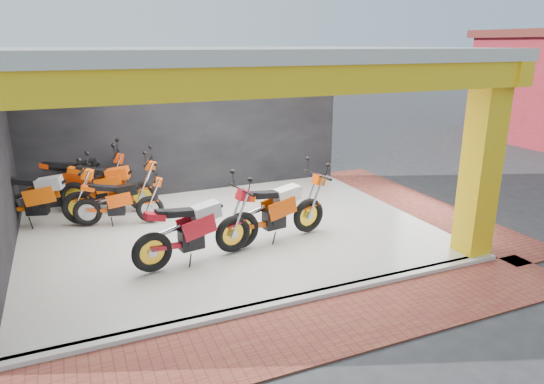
# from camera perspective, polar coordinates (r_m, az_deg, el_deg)

# --- Properties ---
(ground) EXTENTS (80.00, 80.00, 0.00)m
(ground) POSITION_cam_1_polar(r_m,az_deg,el_deg) (8.36, -0.48, -9.75)
(ground) COLOR #2D2D30
(ground) RESTS_ON ground
(showroom_floor) EXTENTS (8.00, 6.00, 0.10)m
(showroom_floor) POSITION_cam_1_polar(r_m,az_deg,el_deg) (10.05, -4.93, -4.73)
(showroom_floor) COLOR silver
(showroom_floor) RESTS_ON ground
(showroom_ceiling) EXTENTS (8.40, 6.40, 0.20)m
(showroom_ceiling) POSITION_cam_1_polar(r_m,az_deg,el_deg) (9.34, -5.50, 15.94)
(showroom_ceiling) COLOR beige
(showroom_ceiling) RESTS_ON corner_column
(back_wall) EXTENTS (8.20, 0.20, 3.50)m
(back_wall) POSITION_cam_1_polar(r_m,az_deg,el_deg) (12.48, -9.71, 7.50)
(back_wall) COLOR black
(back_wall) RESTS_ON ground
(corner_column) EXTENTS (0.50, 0.50, 3.50)m
(corner_column) POSITION_cam_1_polar(r_m,az_deg,el_deg) (9.26, 23.40, 3.04)
(corner_column) COLOR yellow
(corner_column) RESTS_ON ground
(header_beam_front) EXTENTS (8.40, 0.30, 0.40)m
(header_beam_front) POSITION_cam_1_polar(r_m,az_deg,el_deg) (6.57, 2.93, 12.95)
(header_beam_front) COLOR yellow
(header_beam_front) RESTS_ON corner_column
(header_beam_right) EXTENTS (0.30, 6.40, 0.40)m
(header_beam_right) POSITION_cam_1_polar(r_m,az_deg,el_deg) (11.25, 14.94, 14.11)
(header_beam_right) COLOR yellow
(header_beam_right) RESTS_ON corner_column
(floor_kerb) EXTENTS (8.00, 0.20, 0.10)m
(floor_kerb) POSITION_cam_1_polar(r_m,az_deg,el_deg) (7.51, 2.62, -12.62)
(floor_kerb) COLOR silver
(floor_kerb) RESTS_ON ground
(paver_front) EXTENTS (9.00, 1.40, 0.03)m
(paver_front) POSITION_cam_1_polar(r_m,az_deg,el_deg) (6.94, 5.53, -15.75)
(paver_front) COLOR brown
(paver_front) RESTS_ON ground
(paver_right) EXTENTS (1.40, 7.00, 0.03)m
(paver_right) POSITION_cam_1_polar(r_m,az_deg,el_deg) (12.33, 16.73, -1.42)
(paver_right) COLOR brown
(paver_right) RESTS_ON ground
(moto_hero) EXTENTS (2.45, 1.21, 1.43)m
(moto_hero) POSITION_cam_1_polar(r_m,az_deg,el_deg) (9.63, 4.34, -0.85)
(moto_hero) COLOR #DE4909
(moto_hero) RESTS_ON showroom_floor
(moto_row_a) EXTENTS (2.43, 1.21, 1.42)m
(moto_row_a) POSITION_cam_1_polar(r_m,az_deg,el_deg) (8.70, -4.68, -2.88)
(moto_row_a) COLOR #B2131F
(moto_row_a) RESTS_ON showroom_floor
(moto_row_b) EXTENTS (2.08, 1.18, 1.20)m
(moto_row_b) POSITION_cam_1_polar(r_m,az_deg,el_deg) (10.50, -14.27, -0.49)
(moto_row_b) COLOR #FF500A
(moto_row_b) RESTS_ON showroom_floor
(moto_row_c) EXTENTS (2.48, 1.63, 1.42)m
(moto_row_c) POSITION_cam_1_polar(r_m,az_deg,el_deg) (11.23, -15.09, 1.18)
(moto_row_c) COLOR #E95209
(moto_row_c) RESTS_ON showroom_floor
(moto_row_d) EXTENTS (2.54, 1.43, 1.47)m
(moto_row_d) POSITION_cam_1_polar(r_m,az_deg,el_deg) (12.01, -18.56, 2.00)
(moto_row_d) COLOR red
(moto_row_d) RESTS_ON showroom_floor
(moto_row_e) EXTENTS (2.54, 1.51, 1.46)m
(moto_row_e) POSITION_cam_1_polar(r_m,az_deg,el_deg) (10.81, -21.92, 0.00)
(moto_row_e) COLOR #FF610A
(moto_row_e) RESTS_ON showroom_floor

